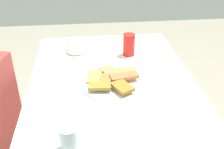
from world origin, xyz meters
The scene contains 8 objects.
dining_table centered at (0.00, 0.00, 0.68)m, with size 1.06×0.78×0.77m.
pide_platter centered at (-0.06, 0.00, 0.79)m, with size 0.30×0.30×0.04m.
salad_plate_greens centered at (0.28, 0.17, 0.79)m, with size 0.20×0.20×0.07m.
soda_can centered at (0.24, -0.12, 0.83)m, with size 0.07×0.07×0.12m, color red.
drinking_glass centered at (-0.45, 0.19, 0.82)m, with size 0.07×0.07×0.09m, color silver.
paper_napkin centered at (0.12, -0.22, 0.77)m, with size 0.14×0.14×0.00m, color white.
fork centered at (0.12, -0.24, 0.78)m, with size 0.19×0.02×0.01m, color silver.
spoon centered at (0.12, -0.21, 0.78)m, with size 0.18×0.02×0.01m, color silver.
Camera 1 is at (-1.11, 0.12, 1.44)m, focal length 43.12 mm.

